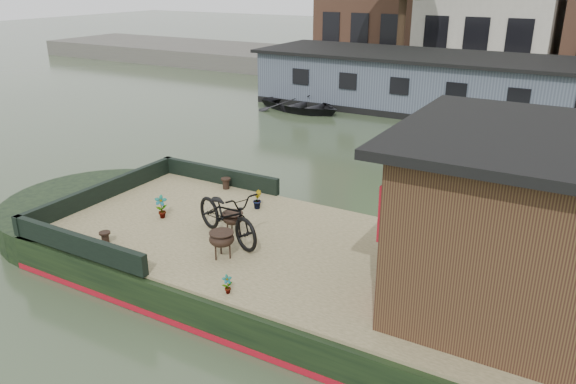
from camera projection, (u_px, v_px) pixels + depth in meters
The scene contains 16 objects.
ground at pixel (380, 308), 8.78m from camera, with size 120.00×120.00×0.00m, color #2A3622.
houseboat_hull at pixel (305, 271), 9.30m from camera, with size 14.01×4.02×0.60m.
houseboat_deck at pixel (382, 272), 8.55m from camera, with size 11.80×3.80×0.05m, color tan.
bow_bulwark at pixel (135, 199), 10.84m from camera, with size 3.00×4.00×0.35m.
cabin at pixel (551, 228), 7.08m from camera, with size 4.00×3.50×2.42m.
bicycle at pixel (227, 214), 9.43m from camera, with size 0.60×1.73×0.91m, color black.
potted_plant_a at pixel (161, 207), 10.34m from camera, with size 0.23×0.16×0.44m, color brown.
potted_plant_b at pixel (257, 199), 10.80m from camera, with size 0.20×0.16×0.36m, color maroon.
potted_plant_e at pixel (227, 284), 7.89m from camera, with size 0.15×0.10×0.29m, color brown.
brazier_front at pixel (222, 245), 8.88m from camera, with size 0.41×0.41×0.45m, color black, non-canonical shape.
brazier_rear at pixel (233, 224), 9.68m from camera, with size 0.38×0.38×0.41m, color black, non-canonical shape.
bollard_port at pixel (226, 183), 11.81m from camera, with size 0.21×0.21×0.23m, color black.
bollard_stbd at pixel (105, 238), 9.38m from camera, with size 0.19×0.19×0.21m, color black.
dinghy at pixel (301, 102), 21.48m from camera, with size 2.44×3.42×0.71m, color black.
far_houseboat at pixel (527, 94), 19.74m from camera, with size 20.40×4.40×2.11m.
quay at pixel (548, 81), 25.18m from camera, with size 60.00×6.00×0.90m, color #47443F.
Camera 1 is at (2.52, -7.24, 4.85)m, focal length 35.00 mm.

